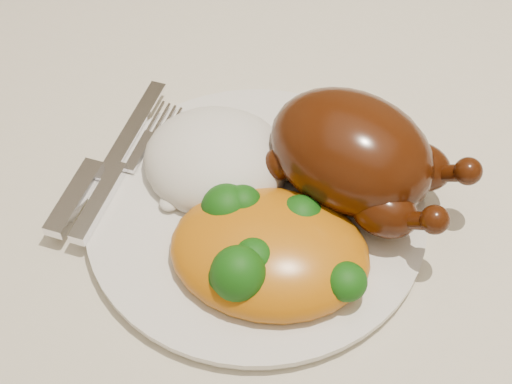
% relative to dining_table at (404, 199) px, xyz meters
% --- Properties ---
extents(dining_table, '(1.60, 0.90, 0.76)m').
position_rel_dining_table_xyz_m(dining_table, '(0.00, 0.00, 0.00)').
color(dining_table, brown).
rests_on(dining_table, floor).
extents(tablecloth, '(1.73, 1.03, 0.18)m').
position_rel_dining_table_xyz_m(tablecloth, '(0.00, 0.00, 0.07)').
color(tablecloth, beige).
rests_on(tablecloth, dining_table).
extents(dinner_plate, '(0.34, 0.34, 0.01)m').
position_rel_dining_table_xyz_m(dinner_plate, '(-0.09, -0.15, 0.11)').
color(dinner_plate, silver).
rests_on(dinner_plate, tablecloth).
extents(roast_chicken, '(0.17, 0.12, 0.08)m').
position_rel_dining_table_xyz_m(roast_chicken, '(-0.03, -0.10, 0.15)').
color(roast_chicken, '#421707').
rests_on(roast_chicken, dinner_plate).
extents(rice_mound, '(0.14, 0.13, 0.06)m').
position_rel_dining_table_xyz_m(rice_mound, '(-0.13, -0.13, 0.13)').
color(rice_mound, white).
rests_on(rice_mound, dinner_plate).
extents(mac_and_cheese, '(0.17, 0.15, 0.06)m').
position_rel_dining_table_xyz_m(mac_and_cheese, '(-0.06, -0.19, 0.13)').
color(mac_and_cheese, orange).
rests_on(mac_and_cheese, dinner_plate).
extents(cutlery, '(0.05, 0.18, 0.01)m').
position_rel_dining_table_xyz_m(cutlery, '(-0.21, -0.18, 0.12)').
color(cutlery, silver).
rests_on(cutlery, dinner_plate).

